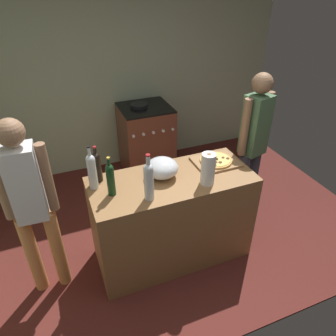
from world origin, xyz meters
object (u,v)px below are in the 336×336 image
(wine_bottle_amber, at_px, (149,180))
(stove, at_px, (146,139))
(wine_bottle_dark, at_px, (97,166))
(mixing_bowl, at_px, (162,168))
(paper_towel_roll, at_px, (208,169))
(person_in_red, at_px, (253,141))
(person_in_stripes, at_px, (31,203))
(pizza, at_px, (216,160))
(wine_bottle_green, at_px, (111,178))
(wine_bottle_clear, at_px, (92,170))

(wine_bottle_amber, xyz_separation_m, stove, (0.55, 1.77, -0.61))
(wine_bottle_dark, bearing_deg, mixing_bowl, -15.33)
(paper_towel_roll, bearing_deg, person_in_red, 29.80)
(person_in_stripes, bearing_deg, pizza, 0.95)
(wine_bottle_amber, xyz_separation_m, wine_bottle_green, (-0.26, 0.16, -0.02))
(mixing_bowl, height_order, person_in_stripes, person_in_stripes)
(wine_bottle_clear, height_order, wine_bottle_dark, wine_bottle_clear)
(wine_bottle_green, xyz_separation_m, stove, (0.81, 1.60, -0.59))
(person_in_stripes, bearing_deg, wine_bottle_green, -8.06)
(wine_bottle_dark, xyz_separation_m, stove, (0.87, 1.37, -0.58))
(wine_bottle_amber, xyz_separation_m, person_in_stripes, (-0.86, 0.25, -0.15))
(paper_towel_roll, bearing_deg, person_in_stripes, 170.49)
(pizza, height_order, mixing_bowl, mixing_bowl)
(mixing_bowl, xyz_separation_m, wine_bottle_green, (-0.46, -0.09, 0.07))
(person_in_red, bearing_deg, wine_bottle_dark, -178.05)
(wine_bottle_clear, bearing_deg, wine_bottle_amber, -39.31)
(wine_bottle_green, bearing_deg, wine_bottle_amber, -32.37)
(wine_bottle_clear, xyz_separation_m, wine_bottle_dark, (0.06, 0.09, -0.02))
(pizza, xyz_separation_m, person_in_red, (0.53, 0.17, 0.01))
(person_in_stripes, bearing_deg, wine_bottle_clear, 6.59)
(paper_towel_roll, height_order, stove, paper_towel_roll)
(pizza, bearing_deg, stove, 97.48)
(wine_bottle_dark, relative_size, person_in_red, 0.20)
(paper_towel_roll, bearing_deg, pizza, 48.55)
(wine_bottle_dark, bearing_deg, paper_towel_roll, -24.37)
(pizza, relative_size, paper_towel_roll, 1.04)
(wine_bottle_amber, relative_size, stove, 0.41)
(wine_bottle_clear, height_order, person_in_stripes, person_in_stripes)
(wine_bottle_amber, distance_m, stove, 1.95)
(stove, relative_size, person_in_stripes, 0.60)
(person_in_red, bearing_deg, wine_bottle_green, -169.38)
(pizza, height_order, wine_bottle_dark, wine_bottle_dark)
(wine_bottle_clear, height_order, person_in_red, person_in_red)
(wine_bottle_amber, bearing_deg, stove, 72.73)
(pizza, xyz_separation_m, wine_bottle_clear, (-1.12, 0.03, 0.14))
(mixing_bowl, height_order, wine_bottle_amber, wine_bottle_amber)
(mixing_bowl, relative_size, person_in_stripes, 0.17)
(pizza, height_order, stove, stove)
(pizza, relative_size, person_in_red, 0.18)
(mixing_bowl, bearing_deg, pizza, 2.42)
(paper_towel_roll, bearing_deg, mixing_bowl, 143.08)
(pizza, relative_size, wine_bottle_green, 0.87)
(mixing_bowl, xyz_separation_m, wine_bottle_dark, (-0.52, 0.14, 0.06))
(wine_bottle_dark, bearing_deg, stove, 57.67)
(pizza, distance_m, paper_towel_roll, 0.36)
(wine_bottle_green, height_order, person_in_stripes, person_in_stripes)
(pizza, relative_size, mixing_bowl, 1.06)
(wine_bottle_clear, distance_m, person_in_stripes, 0.51)
(mixing_bowl, relative_size, wine_bottle_dark, 0.85)
(person_in_red, bearing_deg, person_in_stripes, -174.62)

